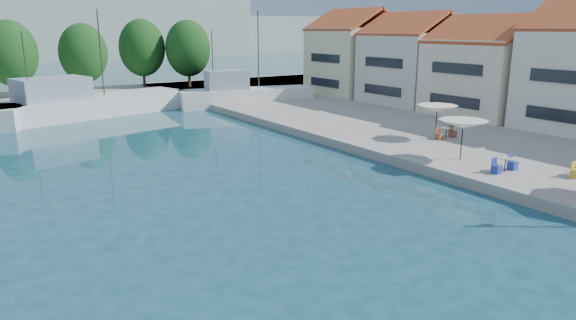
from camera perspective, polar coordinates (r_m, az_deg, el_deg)
quay_right at (r=46.09m, az=22.48°, el=3.65°), size 32.00×92.00×0.60m
quay_far at (r=63.35m, az=-26.16°, el=5.95°), size 90.00×16.00×0.60m
hill_east at (r=184.03m, az=-16.05°, el=13.30°), size 140.00×40.00×12.00m
building_04 at (r=48.87m, az=21.46°, el=9.90°), size 9.00×8.80×9.20m
building_05 at (r=54.59m, az=13.70°, el=11.11°), size 8.40×8.80×9.70m
building_06 at (r=61.09m, az=7.46°, el=11.93°), size 9.00×8.80×10.20m
trawler_03 at (r=51.84m, az=-22.09°, el=5.64°), size 20.25×9.46×10.20m
trawler_04 at (r=55.23m, az=-5.02°, el=7.13°), size 14.52×6.71×10.20m
tree_05 at (r=64.01m, az=-28.48°, el=10.39°), size 5.64×5.64×8.35m
tree_06 at (r=65.13m, az=-21.80°, el=10.96°), size 5.42×5.42×8.03m
tree_07 at (r=70.08m, az=-15.90°, el=11.89°), size 5.82×5.82×8.62m
tree_08 at (r=68.71m, az=-11.06°, el=12.07°), size 5.74×5.74×8.50m
umbrella_white at (r=31.27m, az=18.88°, el=3.78°), size 2.89×2.89×2.36m
umbrella_cream at (r=36.71m, az=16.24°, el=5.49°), size 2.81×2.81×2.37m
cafe_table_02 at (r=29.84m, az=22.95°, el=-0.67°), size 1.82×0.70×0.76m
cafe_table_03 at (r=37.45m, az=17.15°, el=2.74°), size 1.82×0.70×0.76m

